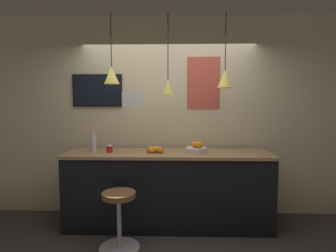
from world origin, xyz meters
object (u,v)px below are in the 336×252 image
object	(u,v)px
juice_bottle	(93,144)
mounted_tv	(97,90)
bar_stool	(119,213)
fruit_bowl	(196,149)
spread_jar	(110,149)

from	to	relation	value
juice_bottle	mounted_tv	world-z (taller)	mounted_tv
bar_stool	mounted_tv	world-z (taller)	mounted_tv
juice_bottle	mounted_tv	size ratio (longest dim) A/B	0.37
bar_stool	fruit_bowl	distance (m)	1.24
fruit_bowl	spread_jar	size ratio (longest dim) A/B	2.97
bar_stool	spread_jar	xyz separation A→B (m)	(-0.24, 0.58, 0.62)
fruit_bowl	spread_jar	distance (m)	1.15
fruit_bowl	spread_jar	world-z (taller)	fruit_bowl
bar_stool	mounted_tv	size ratio (longest dim) A/B	0.91
spread_jar	mounted_tv	bearing A→B (deg)	122.57
mounted_tv	juice_bottle	bearing A→B (deg)	-82.03
fruit_bowl	juice_bottle	bearing A→B (deg)	179.85
juice_bottle	fruit_bowl	bearing A→B (deg)	-0.15
fruit_bowl	mounted_tv	size ratio (longest dim) A/B	0.39
bar_stool	fruit_bowl	size ratio (longest dim) A/B	2.30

